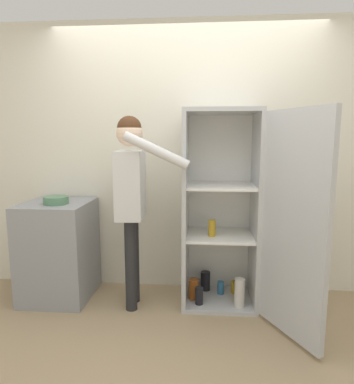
{
  "coord_description": "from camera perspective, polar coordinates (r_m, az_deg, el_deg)",
  "views": [
    {
      "loc": [
        0.18,
        -2.32,
        1.48
      ],
      "look_at": [
        -0.06,
        0.65,
        1.0
      ],
      "focal_mm": 32.0,
      "sensor_mm": 36.0,
      "label": 1
    }
  ],
  "objects": [
    {
      "name": "bowl",
      "position": [
        3.2,
        -19.52,
        -1.29
      ],
      "size": [
        0.22,
        0.22,
        0.07
      ],
      "color": "#517F5B",
      "rests_on": "counter"
    },
    {
      "name": "person",
      "position": [
        2.92,
        -7.57,
        0.99
      ],
      "size": [
        0.63,
        0.51,
        1.66
      ],
      "color": "#262628",
      "rests_on": "ground_plane"
    },
    {
      "name": "refrigerator",
      "position": [
        2.97,
        9.59,
        -3.75
      ],
      "size": [
        0.99,
        1.13,
        1.71
      ],
      "color": "#B7BABC",
      "rests_on": "ground_plane"
    },
    {
      "name": "counter",
      "position": [
        3.39,
        -19.11,
        -9.13
      ],
      "size": [
        0.59,
        0.61,
        0.9
      ],
      "color": "gray",
      "rests_on": "ground_plane"
    },
    {
      "name": "wall_back",
      "position": [
        3.31,
        1.51,
        5.51
      ],
      "size": [
        7.0,
        0.06,
        2.55
      ],
      "color": "silver",
      "rests_on": "ground_plane"
    },
    {
      "name": "ground_plane",
      "position": [
        2.76,
        0.16,
        -23.4
      ],
      "size": [
        12.0,
        12.0,
        0.0
      ],
      "primitive_type": "plane",
      "color": "tan"
    }
  ]
}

